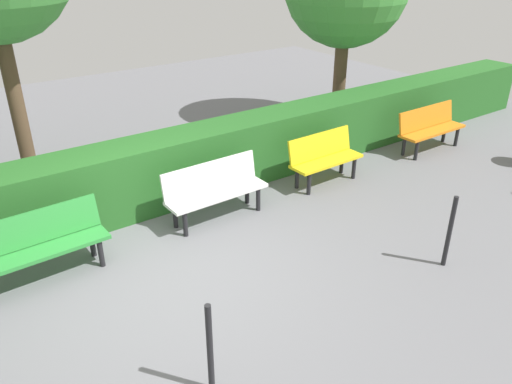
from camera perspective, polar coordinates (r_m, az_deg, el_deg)
ground_plane at (r=6.52m, az=-9.35°, el=-9.44°), size 21.99×21.99×0.00m
bench_orange at (r=10.65m, az=19.09°, el=7.02°), size 1.58×0.47×0.86m
bench_yellow at (r=8.73m, az=7.71°, el=4.02°), size 1.37×0.49×0.86m
bench_white at (r=7.54m, az=-4.71°, el=0.43°), size 1.60×0.48×0.86m
bench_green at (r=6.73m, az=-23.46°, el=-5.39°), size 1.65×0.52×0.86m
hedge_row at (r=8.17m, az=-8.79°, el=2.82°), size 17.99×0.79×1.09m
railing_post_mid at (r=6.84m, az=21.06°, el=-4.22°), size 0.06×0.06×1.00m
railing_post_far at (r=4.78m, az=-5.24°, el=-17.29°), size 0.06×0.06×1.00m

